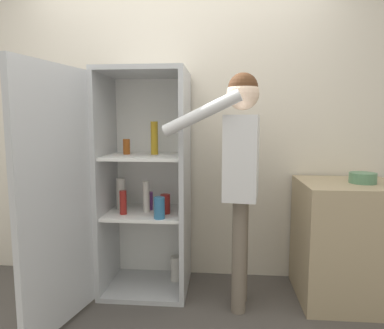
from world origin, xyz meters
The scene contains 5 objects.
wall_back centered at (0.00, 0.98, 1.27)m, with size 7.00×0.06×2.55m.
refrigerator centered at (-0.33, 0.56, 0.85)m, with size 0.85×1.20×1.71m.
person centered at (0.49, 0.44, 1.07)m, with size 0.67×0.51×1.65m.
counter centered at (1.29, 0.61, 0.44)m, with size 0.68×0.64×0.89m.
bowl centered at (1.37, 0.59, 0.93)m, with size 0.19×0.19×0.07m.
Camera 1 is at (0.36, -1.92, 1.32)m, focal length 32.00 mm.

